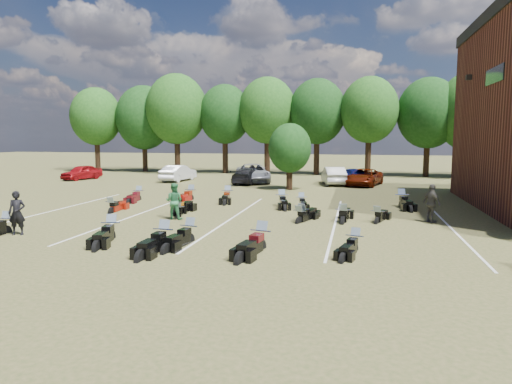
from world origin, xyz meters
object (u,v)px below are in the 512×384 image
(person_black, at_px, (17,213))
(motorcycle_0, at_px, (6,233))
(motorcycle_3, at_px, (164,248))
(motorcycle_14, at_px, (139,200))
(motorcycle_7, at_px, (112,213))
(person_grey, at_px, (432,203))
(car_0, at_px, (82,172))
(person_green, at_px, (174,201))
(car_4, at_px, (356,176))

(person_black, distance_m, motorcycle_0, 1.16)
(motorcycle_3, relative_size, motorcycle_14, 1.11)
(person_black, xyz_separation_m, motorcycle_7, (0.96, 5.59, -0.90))
(motorcycle_14, bearing_deg, person_grey, -19.12)
(car_0, xyz_separation_m, person_black, (11.26, -21.57, 0.23))
(car_0, bearing_deg, person_grey, -12.80)
(person_green, bearing_deg, motorcycle_14, -51.30)
(person_black, distance_m, person_grey, 18.06)
(person_green, xyz_separation_m, motorcycle_14, (-4.72, 5.59, -0.88))
(car_0, distance_m, person_grey, 31.89)
(car_0, distance_m, motorcycle_0, 23.89)
(motorcycle_14, bearing_deg, motorcycle_7, -86.27)
(car_4, bearing_deg, motorcycle_3, -128.08)
(car_4, distance_m, motorcycle_7, 21.16)
(car_4, xyz_separation_m, person_green, (-8.48, -18.07, 0.20))
(car_4, height_order, person_black, person_black)
(motorcycle_0, distance_m, motorcycle_3, 7.43)
(car_4, xyz_separation_m, motorcycle_0, (-14.05, -22.61, -0.68))
(person_grey, distance_m, motorcycle_0, 18.71)
(person_black, bearing_deg, motorcycle_7, 61.24)
(car_0, relative_size, motorcycle_0, 1.74)
(person_green, bearing_deg, motorcycle_0, 37.75)
(person_black, xyz_separation_m, person_grey, (16.85, 6.51, -0.00))
(person_grey, bearing_deg, car_0, 28.36)
(motorcycle_0, bearing_deg, motorcycle_3, -11.48)
(person_grey, bearing_deg, motorcycle_0, 76.48)
(car_4, height_order, motorcycle_3, car_4)
(car_4, height_order, person_grey, person_grey)
(motorcycle_0, bearing_deg, motorcycle_14, 80.20)
(person_black, xyz_separation_m, person_green, (4.84, 4.68, -0.02))
(car_4, height_order, person_green, person_green)
(person_green, height_order, motorcycle_7, person_green)
(person_black, relative_size, motorcycle_14, 0.81)
(motorcycle_3, xyz_separation_m, motorcycle_14, (-6.54, 10.97, 0.00))
(person_black, bearing_deg, motorcycle_14, 70.30)
(person_grey, height_order, motorcycle_3, person_grey)
(person_green, height_order, person_grey, person_grey)
(motorcycle_7, distance_m, motorcycle_14, 4.75)
(person_grey, relative_size, motorcycle_0, 0.79)
(person_green, distance_m, motorcycle_14, 7.37)
(motorcycle_7, bearing_deg, motorcycle_0, 68.60)
(car_0, height_order, motorcycle_0, car_0)
(person_black, bearing_deg, car_0, 98.54)
(motorcycle_0, xyz_separation_m, motorcycle_3, (7.39, -0.83, 0.00))
(motorcycle_7, relative_size, motorcycle_14, 0.96)
(car_4, relative_size, person_grey, 2.21)
(person_black, height_order, person_green, person_black)
(car_4, distance_m, person_grey, 16.62)
(motorcycle_3, distance_m, motorcycle_14, 12.77)
(person_black, relative_size, motorcycle_3, 0.73)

